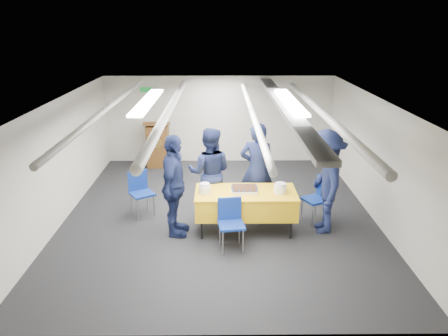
% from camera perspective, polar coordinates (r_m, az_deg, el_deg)
% --- Properties ---
extents(ground, '(7.00, 7.00, 0.00)m').
position_cam_1_polar(ground, '(8.74, -0.61, -6.10)').
color(ground, black).
rests_on(ground, ground).
extents(room_shell, '(6.00, 7.00, 2.30)m').
position_cam_1_polar(room_shell, '(8.54, -0.03, 6.17)').
color(room_shell, beige).
rests_on(room_shell, ground).
extents(serving_table, '(1.81, 0.88, 0.77)m').
position_cam_1_polar(serving_table, '(7.90, 2.84, -4.52)').
color(serving_table, black).
rests_on(serving_table, ground).
extents(sheet_cake, '(0.47, 0.36, 0.09)m').
position_cam_1_polar(sheet_cake, '(7.82, 2.66, -2.76)').
color(sheet_cake, white).
rests_on(sheet_cake, serving_table).
extents(plate_stack_left, '(0.21, 0.21, 0.18)m').
position_cam_1_polar(plate_stack_left, '(7.73, -2.52, -2.69)').
color(plate_stack_left, white).
rests_on(plate_stack_left, serving_table).
extents(plate_stack_right, '(0.23, 0.23, 0.18)m').
position_cam_1_polar(plate_stack_right, '(7.80, 7.35, -2.63)').
color(plate_stack_right, white).
rests_on(plate_stack_right, serving_table).
extents(podium, '(0.62, 0.53, 1.25)m').
position_cam_1_polar(podium, '(11.51, -8.62, 3.17)').
color(podium, brown).
rests_on(podium, ground).
extents(chair_near, '(0.48, 0.48, 0.87)m').
position_cam_1_polar(chair_near, '(7.35, 0.85, -6.59)').
color(chair_near, gray).
rests_on(chair_near, ground).
extents(chair_right, '(0.56, 0.56, 0.87)m').
position_cam_1_polar(chair_right, '(8.49, 12.29, -3.43)').
color(chair_right, gray).
rests_on(chair_right, ground).
extents(chair_left, '(0.58, 0.58, 0.87)m').
position_cam_1_polar(chair_left, '(8.75, -10.91, -2.65)').
color(chair_left, gray).
rests_on(chair_left, ground).
extents(sailor_a, '(0.77, 0.60, 1.87)m').
position_cam_1_polar(sailor_a, '(8.46, 4.34, -0.21)').
color(sailor_a, black).
rests_on(sailor_a, ground).
extents(sailor_b, '(0.92, 0.75, 1.77)m').
position_cam_1_polar(sailor_b, '(8.42, -1.89, -0.60)').
color(sailor_b, black).
rests_on(sailor_b, ground).
extents(sailor_c, '(0.56, 1.13, 1.85)m').
position_cam_1_polar(sailor_c, '(7.68, -6.55, -2.38)').
color(sailor_c, black).
rests_on(sailor_c, ground).
extents(sailor_d, '(0.76, 1.26, 1.89)m').
position_cam_1_polar(sailor_d, '(7.98, 13.01, -1.77)').
color(sailor_d, black).
rests_on(sailor_d, ground).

